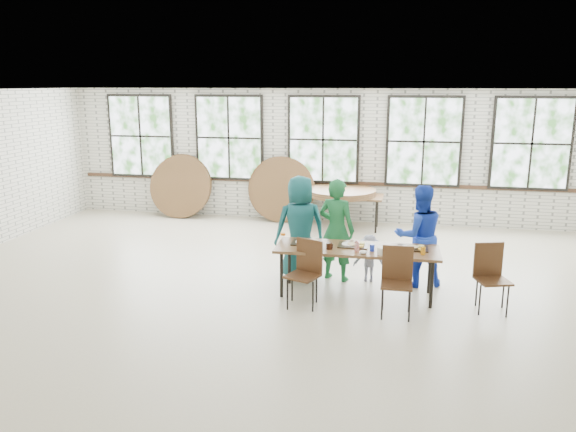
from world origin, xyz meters
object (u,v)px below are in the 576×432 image
chair_near_left (306,267)px  storage_table (341,197)px  dining_table (357,251)px  chair_near_right (397,275)px

chair_near_left → storage_table: (0.03, 4.46, 0.13)m
chair_near_left → dining_table: bearing=58.4°
dining_table → storage_table: (-0.66, 3.96, -0.00)m
storage_table → dining_table: bearing=-79.2°
chair_near_left → storage_table: size_ratio=0.52×
chair_near_left → chair_near_right: same height
chair_near_right → chair_near_left: bearing=176.1°
dining_table → storage_table: bearing=98.9°
storage_table → chair_near_right: bearing=-73.3°
chair_near_left → chair_near_right: bearing=18.2°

